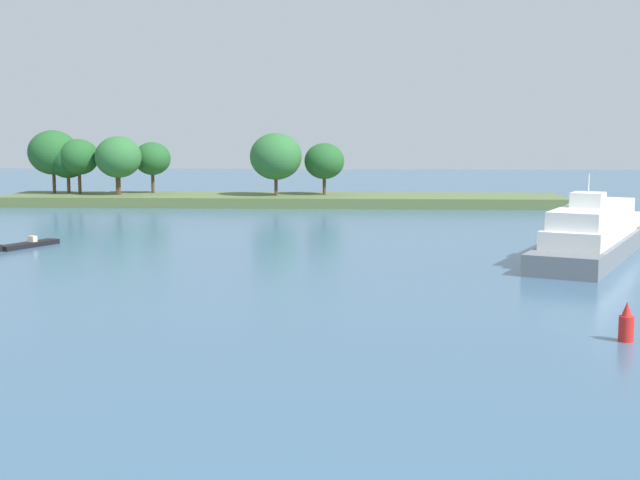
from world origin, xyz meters
name	(u,v)px	position (x,y,z in m)	size (l,w,h in m)	color
treeline_island	(213,177)	(-18.26, 94.07, 3.63)	(72.97, 11.98, 9.80)	#566B3D
white_riverboat	(594,234)	(19.72, 48.35, 1.78)	(14.82, 24.26, 6.60)	slate
fishing_skiff	(29,244)	(-26.53, 51.36, 0.22)	(3.61, 6.01, 0.90)	black
channel_buoy_red	(626,324)	(14.03, 20.46, 0.81)	(0.70, 0.70, 1.90)	red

